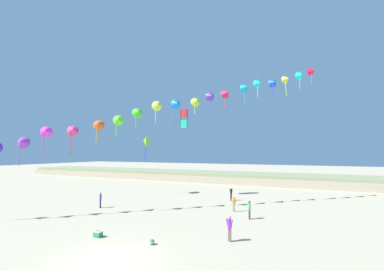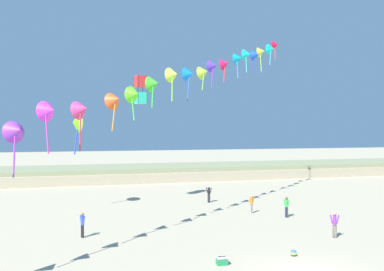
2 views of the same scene
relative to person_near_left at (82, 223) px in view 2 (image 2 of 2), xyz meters
The scene contains 11 objects.
dune_ridge 32.87m from the person_near_left, 70.98° to the left, with size 120.00×11.61×1.84m.
person_near_left is the anchor object (origin of this frame).
person_near_right 16.16m from the person_near_left, ahead, with size 0.33×0.57×1.69m.
person_mid_center 14.59m from the person_near_left, 17.43° to the left, with size 0.55×0.27×1.59m.
person_far_left 16.65m from the person_near_left, 15.19° to the right, with size 0.59×0.34×1.75m.
person_far_right 15.70m from the person_near_left, 40.59° to the left, with size 0.52×0.42×1.68m.
kite_banner_string 13.44m from the person_near_left, 19.97° to the left, with size 28.98×26.72×17.59m.
large_kite_low_lead 11.39m from the person_near_left, 93.48° to the left, with size 1.25×1.96×3.73m.
large_kite_mid_trail 15.15m from the person_near_left, 62.93° to the left, with size 1.19×1.19×2.60m.
beach_cooler 10.38m from the person_near_left, 46.20° to the right, with size 0.58×0.41×0.46m.
beach_ball 13.59m from the person_near_left, 31.59° to the right, with size 0.36×0.36×0.36m.
Camera 2 is at (-10.53, -17.58, 7.16)m, focal length 38.00 mm.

